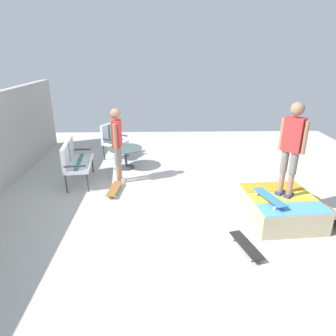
{
  "coord_description": "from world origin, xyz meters",
  "views": [
    {
      "loc": [
        -5.51,
        0.31,
        3.0
      ],
      "look_at": [
        0.31,
        0.16,
        0.7
      ],
      "focal_mm": 31.82,
      "sensor_mm": 36.0,
      "label": 1
    }
  ],
  "objects": [
    {
      "name": "patio_chair_near_house",
      "position": [
        2.99,
        1.74,
        0.61
      ],
      "size": [
        0.81,
        0.78,
        1.02
      ],
      "color": "#38383D",
      "rests_on": "ground_plane"
    },
    {
      "name": "ground_plane",
      "position": [
        0.0,
        0.0,
        -0.05
      ],
      "size": [
        12.0,
        12.0,
        0.1
      ],
      "primitive_type": "cube",
      "color": "beige"
    },
    {
      "name": "skateboard_on_ramp",
      "position": [
        -0.78,
        -1.64,
        0.55
      ],
      "size": [
        0.82,
        0.41,
        0.1
      ],
      "color": "#3372B2",
      "rests_on": "skate_ramp"
    },
    {
      "name": "patio_bench",
      "position": [
        1.21,
        2.38,
        0.62
      ],
      "size": [
        1.3,
        0.69,
        1.02
      ],
      "color": "#38383D",
      "rests_on": "ground_plane"
    },
    {
      "name": "person_watching",
      "position": [
        1.2,
        1.33,
        1.06
      ],
      "size": [
        0.48,
        0.26,
        1.8
      ],
      "color": "silver",
      "rests_on": "ground_plane"
    },
    {
      "name": "skateboard_by_bench",
      "position": [
        0.62,
        1.37,
        0.08
      ],
      "size": [
        0.82,
        0.28,
        0.1
      ],
      "color": "brown",
      "rests_on": "ground_plane"
    },
    {
      "name": "skateboard_spare",
      "position": [
        -1.55,
        -1.05,
        0.08
      ],
      "size": [
        0.82,
        0.39,
        0.1
      ],
      "color": "black",
      "rests_on": "ground_plane"
    },
    {
      "name": "person_skater",
      "position": [
        -0.53,
        -2.01,
        1.48
      ],
      "size": [
        0.37,
        0.37,
        1.74
      ],
      "color": "navy",
      "rests_on": "skate_ramp"
    },
    {
      "name": "patio_table",
      "position": [
        2.13,
        1.26,
        0.4
      ],
      "size": [
        0.9,
        0.9,
        0.57
      ],
      "color": "#38383D",
      "rests_on": "ground_plane"
    },
    {
      "name": "skate_ramp",
      "position": [
        -0.6,
        -1.98,
        0.23
      ],
      "size": [
        1.47,
        1.93,
        0.46
      ],
      "color": "tan",
      "rests_on": "ground_plane"
    }
  ]
}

